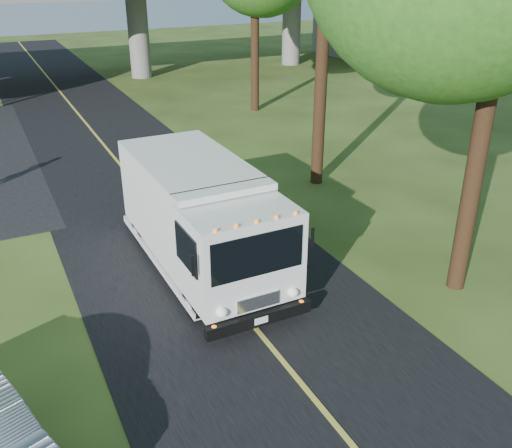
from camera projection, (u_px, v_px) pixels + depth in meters
ground at (289, 370)px, 11.83m from camera, size 120.00×120.00×0.00m
road at (150, 201)px, 19.94m from camera, size 7.00×90.00×0.02m
lane_line at (150, 200)px, 19.93m from camera, size 0.12×90.00×0.01m
overpass at (43, 12)px, 35.84m from camera, size 54.00×10.00×7.30m
step_van at (201, 215)px, 15.02m from camera, size 2.64×7.00×2.93m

